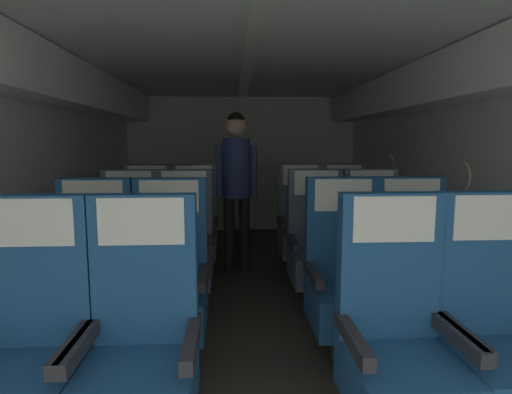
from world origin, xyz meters
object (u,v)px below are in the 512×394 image
(seat_c_right_window, at_px, (317,250))
(seat_d_right_aisle, at_px, (345,228))
(seat_a_left_window, at_px, (27,358))
(seat_b_left_window, at_px, (92,287))
(seat_b_right_aisle, at_px, (414,282))
(seat_c_left_aisle, at_px, (184,251))
(seat_b_right_window, at_px, (345,283))
(seat_d_left_window, at_px, (147,231))
(flight_attendant, at_px, (236,174))
(seat_b_left_aisle, at_px, (169,287))
(seat_c_right_aisle, at_px, (373,249))
(seat_d_right_window, at_px, (301,229))
(seat_c_left_window, at_px, (128,252))
(seat_a_left_aisle, at_px, (141,355))
(seat_a_right_aisle, at_px, (499,344))
(seat_a_right_window, at_px, (398,349))
(seat_d_left_aisle, at_px, (194,230))

(seat_c_right_window, height_order, seat_d_right_aisle, same)
(seat_a_left_window, distance_m, seat_b_left_window, 0.84)
(seat_b_left_window, bearing_deg, seat_b_right_aisle, -0.25)
(seat_b_left_window, xyz_separation_m, seat_c_left_aisle, (0.46, 0.83, 0.00))
(seat_b_right_window, xyz_separation_m, seat_d_left_window, (-1.54, 1.67, 0.00))
(seat_a_left_window, xyz_separation_m, flight_attendant, (0.88, 2.69, 0.54))
(seat_b_left_aisle, bearing_deg, seat_d_right_aisle, 47.52)
(seat_d_right_aisle, bearing_deg, seat_c_right_aisle, -89.63)
(seat_d_right_window, bearing_deg, seat_d_right_aisle, -0.33)
(flight_attendant, bearing_deg, seat_d_left_window, -2.61)
(seat_b_right_window, bearing_deg, seat_c_right_aisle, 61.07)
(seat_c_left_window, distance_m, seat_d_left_window, 0.82)
(seat_a_left_aisle, height_order, seat_a_right_aisle, same)
(seat_b_left_window, relative_size, seat_c_right_aisle, 1.00)
(seat_b_right_aisle, xyz_separation_m, seat_c_right_window, (-0.45, 0.83, 0.00))
(seat_a_left_window, relative_size, seat_d_left_window, 1.00)
(seat_c_left_aisle, height_order, seat_d_right_window, same)
(seat_b_left_aisle, xyz_separation_m, seat_c_right_aisle, (1.54, 0.83, 0.00))
(seat_c_right_window, bearing_deg, seat_d_right_aisle, 61.44)
(seat_a_right_aisle, distance_m, flight_attendant, 2.95)
(seat_a_right_aisle, distance_m, seat_c_left_window, 2.59)
(seat_b_right_window, relative_size, seat_c_left_window, 1.00)
(seat_a_right_window, xyz_separation_m, seat_b_left_aisle, (-1.08, 0.84, 0.00))
(seat_b_left_aisle, bearing_deg, seat_c_left_window, 117.59)
(seat_d_left_window, bearing_deg, seat_b_right_aisle, -40.04)
(seat_b_right_window, xyz_separation_m, flight_attendant, (-0.65, 1.86, 0.54))
(seat_d_left_aisle, height_order, seat_d_right_aisle, same)
(seat_c_left_window, bearing_deg, seat_a_right_window, -47.94)
(seat_c_left_window, relative_size, seat_d_left_window, 1.00)
(seat_a_left_window, bearing_deg, seat_b_left_aisle, 61.48)
(seat_a_left_aisle, distance_m, seat_a_right_window, 1.08)
(seat_b_left_aisle, bearing_deg, seat_c_right_aisle, 28.33)
(seat_c_left_aisle, height_order, seat_d_left_aisle, same)
(seat_b_right_window, bearing_deg, seat_d_right_aisle, 74.86)
(seat_a_left_aisle, height_order, seat_c_left_window, same)
(seat_b_right_window, relative_size, seat_c_right_aisle, 1.00)
(seat_b_right_aisle, height_order, seat_b_right_window, same)
(seat_d_right_aisle, relative_size, seat_d_right_window, 1.00)
(seat_a_right_aisle, bearing_deg, seat_a_right_window, -178.09)
(seat_c_right_aisle, bearing_deg, seat_c_left_aisle, 179.57)
(seat_a_right_window, relative_size, seat_c_left_window, 1.00)
(seat_a_left_window, bearing_deg, seat_a_right_aisle, 0.13)
(seat_b_left_aisle, distance_m, seat_c_left_aisle, 0.84)
(seat_a_right_aisle, xyz_separation_m, seat_b_right_window, (-0.45, 0.82, 0.00))
(seat_a_left_window, height_order, seat_c_left_window, same)
(seat_d_right_window, height_order, flight_attendant, flight_attendant)
(seat_c_left_window, relative_size, seat_c_right_aisle, 1.00)
(seat_b_right_window, bearing_deg, seat_c_right_window, 90.25)
(seat_d_left_aisle, height_order, seat_d_right_window, same)
(seat_d_right_aisle, bearing_deg, seat_c_left_aisle, -151.51)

